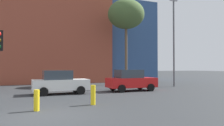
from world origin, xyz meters
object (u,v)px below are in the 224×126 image
bare_tree_0 (126,15)px  parked_car_3 (131,80)px  bollard_yellow_0 (37,100)px  bollard_yellow_1 (93,95)px  street_lamp (174,37)px  parked_car_2 (60,82)px

bare_tree_0 → parked_car_3: bearing=-112.9°
parked_car_3 → bare_tree_0: bearing=67.1°
bollard_yellow_0 → bare_tree_0: bearing=50.2°
bare_tree_0 → bollard_yellow_1: size_ratio=9.67×
parked_car_3 → street_lamp: bearing=19.4°
parked_car_3 → bollard_yellow_0: (-7.50, -5.82, -0.39)m
bollard_yellow_0 → street_lamp: bearing=30.6°
parked_car_2 → street_lamp: size_ratio=0.44×
parked_car_2 → bollard_yellow_1: size_ratio=3.92×
bare_tree_0 → bollard_yellow_0: 17.56m
parked_car_2 → bare_tree_0: bare_tree_0 is taller
bare_tree_0 → parked_car_2: bearing=-142.3°
parked_car_2 → bare_tree_0: 12.61m
bare_tree_0 → bollard_yellow_1: bare_tree_0 is taller
parked_car_3 → bollard_yellow_1: 7.10m
parked_car_2 → parked_car_3: size_ratio=0.98×
bare_tree_0 → street_lamp: (3.11, -4.38, -2.91)m
parked_car_3 → street_lamp: (5.82, 2.06, 4.04)m
bollard_yellow_0 → bollard_yellow_1: 2.78m
bare_tree_0 → street_lamp: bare_tree_0 is taller
bollard_yellow_1 → street_lamp: (10.61, 7.28, 4.39)m
parked_car_2 → bare_tree_0: (8.31, 6.43, 6.97)m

